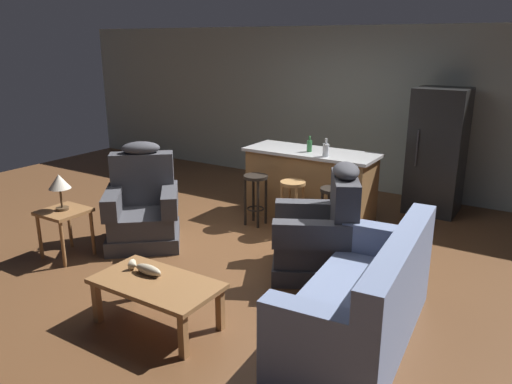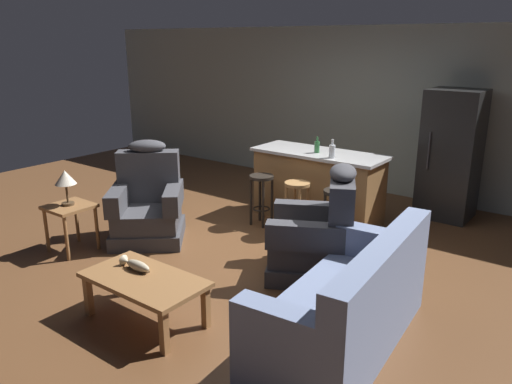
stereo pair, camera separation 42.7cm
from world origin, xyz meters
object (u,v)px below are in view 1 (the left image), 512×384
object	(u,v)px
fish_figurine	(146,269)
recliner_near_lamp	(143,208)
kitchen_island	(310,184)
couch	(364,303)
bar_stool_middle	(293,197)
coffee_table	(157,287)
bottle_short_amber	(310,146)
end_table	(64,218)
refrigerator	(437,151)
table_lamp	(59,183)
bar_stool_left	(256,191)
bottle_tall_green	(326,150)
bar_stool_right	(333,205)
recliner_near_island	(321,235)

from	to	relation	value
fish_figurine	recliner_near_lamp	distance (m)	1.81
recliner_near_lamp	kitchen_island	distance (m)	2.28
couch	bar_stool_middle	bearing A→B (deg)	-52.47
kitchen_island	bar_stool_middle	bearing A→B (deg)	-83.92
coffee_table	bottle_short_amber	world-z (taller)	bottle_short_amber
end_table	refrigerator	bearing A→B (deg)	51.25
table_lamp	bar_stool_left	size ratio (longest dim) A/B	0.60
recliner_near_lamp	bottle_tall_green	distance (m)	2.40
end_table	bottle_short_amber	bearing A→B (deg)	56.32
end_table	refrigerator	world-z (taller)	refrigerator
bar_stool_middle	refrigerator	distance (m)	2.28
refrigerator	bottle_short_amber	world-z (taller)	refrigerator
bar_stool_left	bar_stool_middle	bearing A→B (deg)	0.00
couch	end_table	xyz separation A→B (m)	(-3.44, -0.22, 0.12)
coffee_table	bottle_tall_green	world-z (taller)	bottle_tall_green
recliner_near_lamp	bar_stool_middle	distance (m)	1.85
coffee_table	refrigerator	distance (m)	4.58
refrigerator	bottle_tall_green	world-z (taller)	refrigerator
recliner_near_lamp	kitchen_island	xyz separation A→B (m)	(1.33, 1.85, 0.06)
coffee_table	end_table	size ratio (longest dim) A/B	1.96
end_table	kitchen_island	distance (m)	3.18
couch	table_lamp	size ratio (longest dim) A/B	4.79
fish_figurine	bar_stool_right	bearing A→B (deg)	75.13
recliner_near_island	bar_stool_right	size ratio (longest dim) A/B	1.76
coffee_table	kitchen_island	xyz separation A→B (m)	(-0.14, 3.18, 0.11)
table_lamp	bar_stool_middle	distance (m)	2.76
table_lamp	bottle_tall_green	xyz separation A→B (m)	(2.06, 2.45, 0.17)
refrigerator	fish_figurine	bearing A→B (deg)	-108.04
bar_stool_right	bottle_short_amber	world-z (taller)	bottle_short_amber
refrigerator	recliner_near_lamp	bearing A→B (deg)	-131.47
end_table	refrigerator	size ratio (longest dim) A/B	0.32
table_lamp	refrigerator	xyz separation A→B (m)	(3.12, 3.86, 0.01)
end_table	kitchen_island	size ratio (longest dim) A/B	0.31
bar_stool_middle	bottle_tall_green	xyz separation A→B (m)	(0.24, 0.42, 0.57)
bar_stool_middle	recliner_near_lamp	bearing A→B (deg)	-138.83
bottle_tall_green	fish_figurine	bearing A→B (deg)	-96.79
bar_stool_middle	table_lamp	bearing A→B (deg)	-131.77
recliner_near_lamp	bar_stool_right	bearing A→B (deg)	81.59
table_lamp	bar_stool_middle	size ratio (longest dim) A/B	0.60
recliner_near_island	bar_stool_middle	size ratio (longest dim) A/B	1.76
couch	bottle_short_amber	world-z (taller)	bottle_short_amber
coffee_table	bar_stool_middle	size ratio (longest dim) A/B	1.62
refrigerator	bottle_short_amber	bearing A→B (deg)	-137.31
bar_stool_left	table_lamp	bearing A→B (deg)	-121.81
refrigerator	bottle_short_amber	size ratio (longest dim) A/B	8.33
bar_stool_left	refrigerator	bearing A→B (deg)	44.61
recliner_near_lamp	end_table	bearing A→B (deg)	-66.92
end_table	bottle_short_amber	xyz separation A→B (m)	(1.73, 2.60, 0.57)
coffee_table	refrigerator	size ratio (longest dim) A/B	0.62
table_lamp	bar_stool_right	distance (m)	3.15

